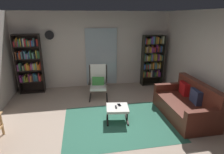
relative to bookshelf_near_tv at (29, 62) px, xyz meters
The scene contains 13 objects.
ground_plane 3.52m from the bookshelf_near_tv, 50.88° to the right, with size 7.02×7.02×0.00m, color tan.
wall_back 2.16m from the bookshelf_near_tv, ahead, with size 5.60×0.06×2.60m, color beige.
wall_right 5.49m from the bookshelf_near_tv, 28.44° to the right, with size 0.06×6.00×2.60m, color beige.
glass_door_panel 2.38m from the bookshelf_near_tv, ahead, with size 1.10×0.01×2.00m, color silver.
area_rug 3.58m from the bookshelf_near_tv, 44.18° to the right, with size 2.58×1.91×0.01m, color #306954.
bookshelf_near_tv is the anchor object (origin of this frame).
bookshelf_near_sofa 4.18m from the bookshelf_near_tv, ahead, with size 0.76×0.30×1.80m.
leather_sofa 4.87m from the bookshelf_near_tv, 29.18° to the right, with size 0.91×1.73×0.89m.
lounge_armchair 2.32m from the bookshelf_near_tv, 19.88° to the right, with size 0.64×0.72×1.02m.
ottoman 3.41m from the bookshelf_near_tv, 42.98° to the right, with size 0.58×0.54×0.37m.
tv_remote 3.38m from the bookshelf_near_tv, 43.60° to the right, with size 0.04×0.14×0.02m, color black.
cell_phone 3.38m from the bookshelf_near_tv, 41.10° to the right, with size 0.07×0.14×0.01m, color black.
wall_clock 1.09m from the bookshelf_near_tv, 17.27° to the left, with size 0.29×0.03×0.29m.
Camera 1 is at (-0.50, -3.54, 2.45)m, focal length 29.62 mm.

